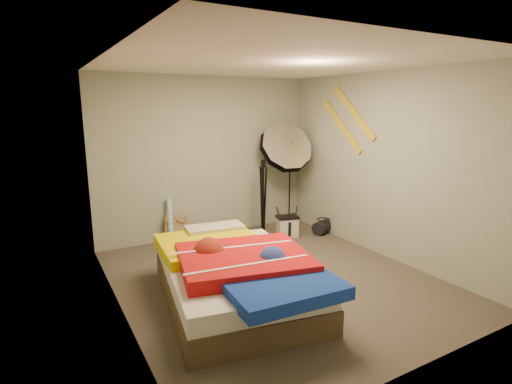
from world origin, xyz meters
TOP-DOWN VIEW (x-y plane):
  - floor at (0.00, 0.00)m, footprint 4.00×4.00m
  - ceiling at (0.00, 0.00)m, footprint 4.00×4.00m
  - wall_back at (0.00, 2.00)m, footprint 3.50×0.00m
  - wall_front at (0.00, -2.00)m, footprint 3.50×0.00m
  - wall_left at (-1.75, 0.00)m, footprint 0.00×4.00m
  - wall_right at (1.75, 0.00)m, footprint 0.00×4.00m
  - tote_bag at (-0.57, 1.90)m, footprint 0.38×0.20m
  - wrapping_roll at (-0.67, 1.87)m, footprint 0.12×0.21m
  - camera_case at (1.04, 1.25)m, footprint 0.36×0.30m
  - duffel_bag at (1.65, 1.10)m, footprint 0.41×0.32m
  - wall_stripe_upper at (1.73, 0.60)m, footprint 0.02×0.91m
  - wall_stripe_lower at (1.73, 0.85)m, footprint 0.02×0.91m
  - bed at (-0.65, -0.28)m, footprint 1.73×2.32m
  - photo_umbrella at (1.24, 1.67)m, footprint 1.16×0.90m
  - camera_tripod at (0.73, 1.49)m, footprint 0.08×0.08m

SIDE VIEW (x-z plane):
  - floor at x=0.00m, z-range 0.00..0.00m
  - duffel_bag at x=1.65m, z-range 0.00..0.22m
  - camera_case at x=1.04m, z-range 0.00..0.31m
  - tote_bag at x=-0.57m, z-range -0.01..0.37m
  - bed at x=-0.65m, z-range 0.00..0.59m
  - wrapping_roll at x=-0.67m, z-range 0.00..0.69m
  - camera_tripod at x=0.73m, z-range 0.09..1.32m
  - wall_back at x=0.00m, z-range -0.50..3.00m
  - wall_front at x=0.00m, z-range -0.50..3.00m
  - wall_left at x=-1.75m, z-range -0.75..3.25m
  - wall_right at x=1.75m, z-range -0.75..3.25m
  - photo_umbrella at x=1.24m, z-range 0.41..2.29m
  - wall_stripe_lower at x=1.73m, z-range 1.36..2.14m
  - wall_stripe_upper at x=1.73m, z-range 1.56..2.34m
  - ceiling at x=0.00m, z-range 2.50..2.50m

